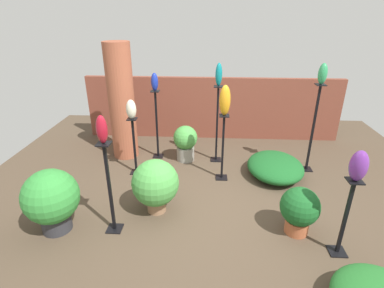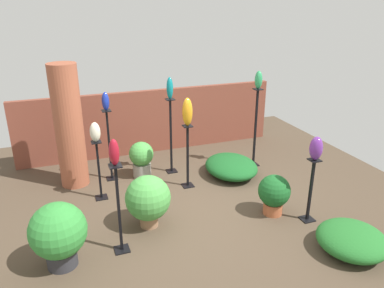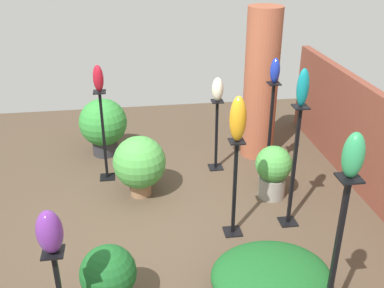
# 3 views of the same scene
# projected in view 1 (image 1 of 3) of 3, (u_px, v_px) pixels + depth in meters

# --- Properties ---
(ground_plane) EXTENTS (8.00, 8.00, 0.00)m
(ground_plane) POSITION_uv_depth(u_px,v_px,m) (211.00, 204.00, 4.55)
(ground_plane) COLOR #4C3D2D
(brick_wall_back) EXTENTS (5.60, 0.12, 1.38)m
(brick_wall_back) POSITION_uv_depth(u_px,v_px,m) (212.00, 108.00, 6.68)
(brick_wall_back) COLOR brown
(brick_wall_back) RESTS_ON ground
(brick_pillar) EXTENTS (0.49, 0.49, 2.20)m
(brick_pillar) POSITION_uv_depth(u_px,v_px,m) (122.00, 102.00, 5.65)
(brick_pillar) COLOR #9E5138
(brick_pillar) RESTS_ON ground
(pedestal_jade) EXTENTS (0.20, 0.20, 1.58)m
(pedestal_jade) POSITION_uv_depth(u_px,v_px,m) (312.00, 132.00, 5.23)
(pedestal_jade) COLOR black
(pedestal_jade) RESTS_ON ground
(pedestal_ivory) EXTENTS (0.20, 0.20, 1.03)m
(pedestal_ivory) POSITION_uv_depth(u_px,v_px,m) (135.00, 149.00, 5.24)
(pedestal_ivory) COLOR black
(pedestal_ivory) RESTS_ON ground
(pedestal_cobalt) EXTENTS (0.20, 0.20, 1.34)m
(pedestal_cobalt) POSITION_uv_depth(u_px,v_px,m) (157.00, 128.00, 5.78)
(pedestal_cobalt) COLOR black
(pedestal_cobalt) RESTS_ON ground
(pedestal_amber) EXTENTS (0.20, 0.20, 1.16)m
(pedestal_amber) POSITION_uv_depth(u_px,v_px,m) (223.00, 151.00, 5.03)
(pedestal_amber) COLOR black
(pedestal_amber) RESTS_ON ground
(pedestal_teal) EXTENTS (0.20, 0.20, 1.46)m
(pedestal_teal) POSITION_uv_depth(u_px,v_px,m) (217.00, 128.00, 5.61)
(pedestal_teal) COLOR black
(pedestal_teal) RESTS_ON ground
(pedestal_violet) EXTENTS (0.20, 0.20, 1.01)m
(pedestal_violet) POSITION_uv_depth(u_px,v_px,m) (344.00, 221.00, 3.45)
(pedestal_violet) COLOR black
(pedestal_violet) RESTS_ON ground
(pedestal_ruby) EXTENTS (0.20, 0.20, 1.26)m
(pedestal_ruby) POSITION_uv_depth(u_px,v_px,m) (110.00, 192.00, 3.78)
(pedestal_ruby) COLOR black
(pedestal_ruby) RESTS_ON ground
(art_vase_jade) EXTENTS (0.14, 0.15, 0.34)m
(art_vase_jade) POSITION_uv_depth(u_px,v_px,m) (323.00, 74.00, 4.81)
(art_vase_jade) COLOR #2D9356
(art_vase_jade) RESTS_ON pedestal_jade
(art_vase_ivory) EXTENTS (0.17, 0.15, 0.32)m
(art_vase_ivory) POSITION_uv_depth(u_px,v_px,m) (131.00, 109.00, 4.94)
(art_vase_ivory) COLOR beige
(art_vase_ivory) RESTS_ON pedestal_ivory
(art_vase_cobalt) EXTENTS (0.13, 0.13, 0.33)m
(art_vase_cobalt) POSITION_uv_depth(u_px,v_px,m) (155.00, 82.00, 5.42)
(art_vase_cobalt) COLOR #192D9E
(art_vase_cobalt) RESTS_ON pedestal_cobalt
(art_vase_amber) EXTENTS (0.18, 0.17, 0.49)m
(art_vase_amber) POSITION_uv_depth(u_px,v_px,m) (225.00, 100.00, 4.68)
(art_vase_amber) COLOR orange
(art_vase_amber) RESTS_ON pedestal_amber
(art_vase_teal) EXTENTS (0.12, 0.13, 0.40)m
(art_vase_teal) POSITION_uv_depth(u_px,v_px,m) (219.00, 75.00, 5.20)
(art_vase_teal) COLOR #0F727A
(art_vase_teal) RESTS_ON pedestal_teal
(art_vase_violet) EXTENTS (0.19, 0.19, 0.35)m
(art_vase_violet) POSITION_uv_depth(u_px,v_px,m) (359.00, 166.00, 3.15)
(art_vase_violet) COLOR #6B2D8C
(art_vase_violet) RESTS_ON pedestal_violet
(art_vase_ruby) EXTENTS (0.13, 0.13, 0.34)m
(art_vase_ruby) POSITION_uv_depth(u_px,v_px,m) (102.00, 129.00, 3.43)
(art_vase_ruby) COLOR maroon
(art_vase_ruby) RESTS_ON pedestal_ruby
(potted_plant_front_right) EXTENTS (0.46, 0.46, 0.70)m
(potted_plant_front_right) POSITION_uv_depth(u_px,v_px,m) (185.00, 142.00, 5.74)
(potted_plant_front_right) COLOR gray
(potted_plant_front_right) RESTS_ON ground
(potted_plant_mid_left) EXTENTS (0.67, 0.67, 0.80)m
(potted_plant_mid_left) POSITION_uv_depth(u_px,v_px,m) (155.00, 184.00, 4.21)
(potted_plant_mid_left) COLOR #936B4C
(potted_plant_mid_left) RESTS_ON ground
(potted_plant_mid_right) EXTENTS (0.50, 0.50, 0.66)m
(potted_plant_mid_right) POSITION_uv_depth(u_px,v_px,m) (300.00, 209.00, 3.82)
(potted_plant_mid_right) COLOR #B25B38
(potted_plant_mid_right) RESTS_ON ground
(potted_plant_front_left) EXTENTS (0.71, 0.71, 0.87)m
(potted_plant_front_left) POSITION_uv_depth(u_px,v_px,m) (51.00, 199.00, 3.82)
(potted_plant_front_left) COLOR #2D2D33
(potted_plant_front_left) RESTS_ON ground
(foliage_bed_west) EXTENTS (0.97, 1.15, 0.35)m
(foliage_bed_west) POSITION_uv_depth(u_px,v_px,m) (275.00, 167.00, 5.26)
(foliage_bed_west) COLOR #195923
(foliage_bed_west) RESTS_ON ground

